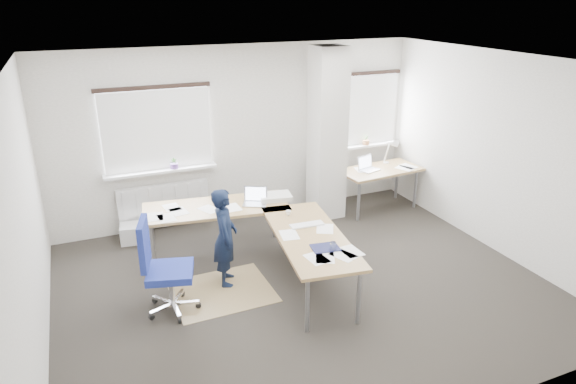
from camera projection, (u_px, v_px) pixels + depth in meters
name	position (u px, v px, depth m)	size (l,w,h in m)	color
ground	(303.00, 286.00, 6.59)	(6.00, 6.00, 0.00)	#282320
room_shell	(303.00, 144.00, 6.42)	(6.04, 5.04, 2.82)	#B9B3A9
floor_mat	(222.00, 291.00, 6.46)	(1.22, 1.03, 0.01)	#8F774E
white_crate	(136.00, 233.00, 7.73)	(0.45, 0.32, 0.27)	white
desk_main	(263.00, 222.00, 6.78)	(2.40, 2.91, 0.96)	olive
desk_side	(380.00, 171.00, 8.71)	(1.46, 0.82, 1.22)	olive
task_chair	(168.00, 286.00, 5.96)	(0.66, 0.64, 1.18)	navy
person	(225.00, 237.00, 6.45)	(0.47, 0.31, 1.29)	black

